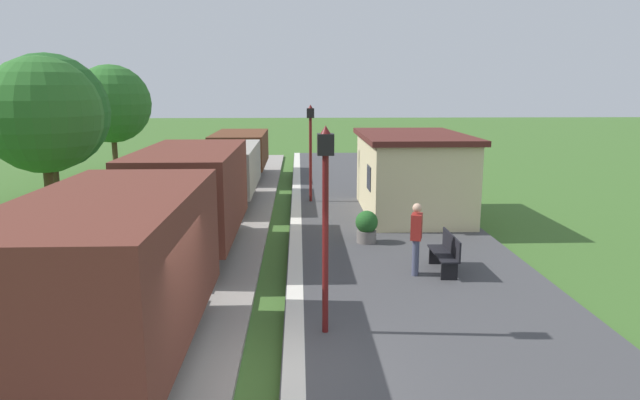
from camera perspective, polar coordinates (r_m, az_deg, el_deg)
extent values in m
plane|color=#3D6628|center=(9.22, -5.27, -18.51)|extent=(160.00, 160.00, 0.00)
cube|color=#424244|center=(9.54, 15.21, -16.95)|extent=(6.00, 60.00, 0.25)
cube|color=silver|center=(9.09, -2.66, -17.13)|extent=(0.36, 60.00, 0.01)
cube|color=gray|center=(9.63, -20.40, -17.45)|extent=(3.80, 60.00, 0.12)
cube|color=slate|center=(9.37, -16.08, -17.08)|extent=(0.07, 60.00, 0.14)
cube|color=slate|center=(9.81, -24.62, -16.37)|extent=(0.07, 60.00, 0.14)
cube|color=brown|center=(9.32, -20.32, -6.24)|extent=(2.50, 5.60, 2.20)
cube|color=black|center=(9.64, -19.93, -11.64)|extent=(2.10, 5.15, 0.50)
cylinder|color=black|center=(11.33, -17.10, -9.36)|extent=(1.56, 0.84, 0.84)
cylinder|color=black|center=(8.23, -23.72, -17.97)|extent=(1.56, 0.84, 0.84)
cylinder|color=black|center=(12.31, -15.80, -6.40)|extent=(0.20, 0.30, 0.20)
cube|color=brown|center=(15.55, -12.89, 1.00)|extent=(2.50, 5.60, 2.20)
cube|color=black|center=(15.75, -12.74, -2.40)|extent=(2.10, 5.15, 0.50)
cylinder|color=black|center=(17.52, -11.65, -1.82)|extent=(1.56, 0.84, 0.84)
cylinder|color=black|center=(14.11, -14.00, -5.10)|extent=(1.56, 0.84, 0.84)
cylinder|color=black|center=(18.59, -11.11, -0.26)|extent=(0.20, 0.30, 0.20)
cylinder|color=black|center=(12.96, -15.09, -5.47)|extent=(0.20, 0.30, 0.20)
cube|color=gray|center=(22.04, -9.73, 3.29)|extent=(2.50, 5.60, 1.60)
cube|color=black|center=(22.14, -9.68, 1.62)|extent=(2.10, 5.15, 0.50)
cylinder|color=black|center=(23.93, -9.11, 1.75)|extent=(1.56, 0.84, 0.84)
cylinder|color=black|center=(20.44, -10.29, 0.09)|extent=(1.56, 0.84, 0.84)
cylinder|color=black|center=(25.03, -8.82, 2.75)|extent=(0.20, 0.30, 0.20)
cylinder|color=black|center=(19.26, -10.80, 0.16)|extent=(0.20, 0.30, 0.20)
cube|color=brown|center=(28.55, -8.03, 5.13)|extent=(2.50, 5.60, 1.60)
cube|color=black|center=(28.62, -7.99, 3.83)|extent=(2.10, 5.15, 0.50)
cylinder|color=black|center=(30.42, -7.65, 3.80)|extent=(1.56, 0.84, 0.84)
cylinder|color=black|center=(26.89, -8.36, 2.81)|extent=(1.56, 0.84, 0.84)
cylinder|color=black|center=(31.54, -7.46, 4.53)|extent=(0.20, 0.30, 0.20)
cylinder|color=black|center=(25.72, -8.64, 2.99)|extent=(0.20, 0.30, 0.20)
cube|color=beige|center=(19.89, 9.17, 2.37)|extent=(3.20, 5.50, 2.60)
cube|color=#51231E|center=(19.72, 9.29, 6.36)|extent=(3.50, 5.80, 0.18)
cube|color=black|center=(18.54, 4.95, 2.24)|extent=(0.03, 0.90, 0.80)
cube|color=black|center=(13.83, 12.28, -5.31)|extent=(0.42, 1.50, 0.04)
cube|color=black|center=(13.82, 13.09, -4.31)|extent=(0.04, 1.50, 0.45)
cube|color=black|center=(13.35, 12.88, -6.98)|extent=(0.38, 0.06, 0.42)
cube|color=black|center=(14.46, 11.66, -5.51)|extent=(0.38, 0.06, 0.42)
cylinder|color=#474C66|center=(13.42, 9.56, -5.76)|extent=(0.15, 0.15, 0.86)
cylinder|color=#474C66|center=(13.58, 9.63, -5.57)|extent=(0.15, 0.15, 0.86)
cube|color=maroon|center=(13.31, 9.70, -2.65)|extent=(0.34, 0.43, 0.60)
sphere|color=tan|center=(13.21, 9.76, -0.80)|extent=(0.22, 0.22, 0.22)
cylinder|color=slate|center=(16.15, 4.70, -3.68)|extent=(0.56, 0.56, 0.34)
sphere|color=#235B23|center=(16.05, 4.72, -2.21)|extent=(0.64, 0.64, 0.64)
cylinder|color=#591414|center=(9.93, 0.54, -4.66)|extent=(0.11, 0.11, 3.20)
cube|color=black|center=(9.59, 0.56, 5.62)|extent=(0.28, 0.28, 0.36)
sphere|color=#F2E5BF|center=(9.59, 0.56, 5.62)|extent=(0.20, 0.20, 0.20)
cone|color=#591414|center=(9.57, 0.57, 7.05)|extent=(0.20, 0.20, 0.16)
cylinder|color=#591414|center=(21.67, -0.96, 4.04)|extent=(0.11, 0.11, 3.20)
cube|color=black|center=(21.52, -0.97, 8.74)|extent=(0.28, 0.28, 0.36)
sphere|color=#F2E5BF|center=(21.52, -0.97, 8.74)|extent=(0.20, 0.20, 0.20)
cone|color=#591414|center=(21.51, -0.97, 9.38)|extent=(0.20, 0.20, 0.16)
cylinder|color=#4C3823|center=(19.40, -25.51, 0.21)|extent=(0.28, 0.28, 2.45)
sphere|color=#2D6B28|center=(19.13, -26.16, 7.69)|extent=(3.51, 3.51, 3.51)
cylinder|color=#4C3823|center=(25.13, -25.06, 1.92)|extent=(0.28, 0.28, 1.91)
sphere|color=#235B23|center=(24.89, -25.57, 7.99)|extent=(4.57, 4.57, 4.57)
cylinder|color=#4C3823|center=(32.04, -19.93, 4.38)|extent=(0.28, 0.28, 2.22)
sphere|color=#2D6B28|center=(31.86, -20.25, 9.07)|extent=(4.05, 4.05, 4.05)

